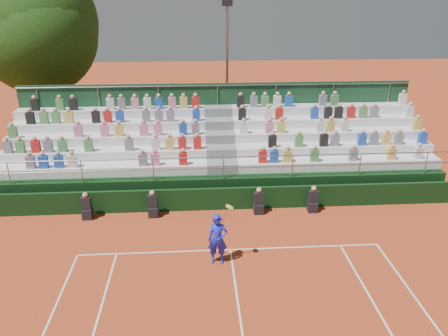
{
  "coord_description": "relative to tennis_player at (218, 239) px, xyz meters",
  "views": [
    {
      "loc": [
        -1.13,
        -13.56,
        8.84
      ],
      "look_at": [
        0.0,
        3.5,
        1.8
      ],
      "focal_mm": 35.0,
      "sensor_mm": 36.0,
      "label": 1
    }
  ],
  "objects": [
    {
      "name": "floodlight_mast",
      "position": [
        1.29,
        13.45,
        3.89
      ],
      "size": [
        0.6,
        0.25,
        8.27
      ],
      "color": "gray",
      "rests_on": "ground"
    },
    {
      "name": "tennis_player",
      "position": [
        0.0,
        0.0,
        0.0
      ],
      "size": [
        0.88,
        0.48,
        2.22
      ],
      "color": "#1A24C9",
      "rests_on": "ground"
    },
    {
      "name": "courtside_wall",
      "position": [
        0.5,
        3.94,
        -0.43
      ],
      "size": [
        20.0,
        0.15,
        1.0
      ],
      "primitive_type": "cube",
      "color": "black",
      "rests_on": "ground"
    },
    {
      "name": "tree_east",
      "position": [
        -9.88,
        14.26,
        6.09
      ],
      "size": [
        7.36,
        7.36,
        10.71
      ],
      "color": "#3A2215",
      "rests_on": "ground"
    },
    {
      "name": "tree_west",
      "position": [
        -9.6,
        13.81,
        5.49
      ],
      "size": [
        6.79,
        6.79,
        9.82
      ],
      "color": "#3A2215",
      "rests_on": "ground"
    },
    {
      "name": "line_officials",
      "position": [
        -0.4,
        3.49,
        -0.45
      ],
      "size": [
        9.85,
        0.4,
        1.19
      ],
      "color": "black",
      "rests_on": "ground"
    },
    {
      "name": "grandstand",
      "position": [
        0.49,
        7.18,
        0.16
      ],
      "size": [
        20.0,
        5.2,
        4.4
      ],
      "color": "black",
      "rests_on": "ground"
    },
    {
      "name": "ground",
      "position": [
        0.5,
        0.74,
        -0.93
      ],
      "size": [
        90.0,
        90.0,
        0.0
      ],
      "primitive_type": "plane",
      "color": "#B1401D",
      "rests_on": "ground"
    }
  ]
}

